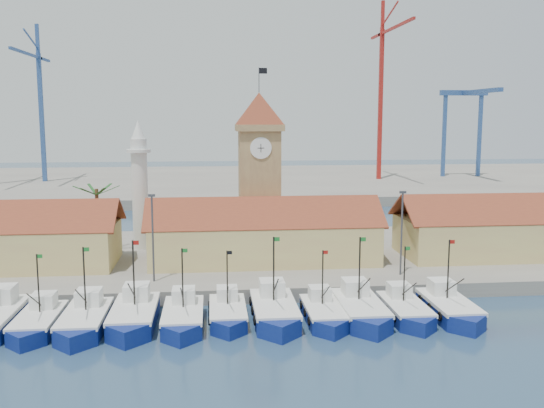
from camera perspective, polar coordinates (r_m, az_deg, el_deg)
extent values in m
plane|color=navy|center=(52.93, 1.13, -11.97)|extent=(400.00, 400.00, 0.00)
cube|color=gray|center=(75.61, -1.06, -5.16)|extent=(140.00, 32.00, 1.50)
cube|color=gray|center=(160.34, -3.60, 2.06)|extent=(240.00, 80.00, 2.00)
cube|color=silver|center=(60.17, -24.10, -7.78)|extent=(2.31, 2.42, 1.54)
cube|color=navy|center=(56.84, -21.08, -10.59)|extent=(3.31, 7.49, 1.70)
cube|color=navy|center=(53.44, -22.15, -11.86)|extent=(3.31, 3.31, 1.70)
cube|color=silver|center=(56.58, -21.13, -9.77)|extent=(3.38, 7.70, 0.33)
cube|color=silver|center=(58.08, -20.68, -8.50)|extent=(1.99, 2.08, 1.32)
cylinder|color=black|center=(56.28, -21.14, -7.05)|extent=(0.13, 0.13, 5.30)
cube|color=#197226|center=(55.64, -21.04, -4.61)|extent=(0.47, 0.02, 0.33)
cube|color=navy|center=(55.76, -17.17, -10.72)|extent=(3.59, 8.12, 1.85)
cube|color=navy|center=(52.02, -18.06, -12.16)|extent=(3.59, 3.59, 1.85)
cube|color=silver|center=(55.47, -17.21, -9.82)|extent=(3.66, 8.35, 0.36)
cube|color=silver|center=(57.13, -16.85, -8.41)|extent=(2.15, 2.26, 1.44)
cylinder|color=black|center=(55.15, -17.24, -6.82)|extent=(0.14, 0.14, 5.74)
cube|color=#197226|center=(54.48, -17.09, -4.11)|extent=(0.51, 0.02, 0.36)
cube|color=navy|center=(55.80, -12.83, -10.51)|extent=(3.76, 8.51, 1.93)
cube|color=navy|center=(51.82, -13.41, -12.02)|extent=(3.76, 3.76, 1.93)
cube|color=silver|center=(55.50, -12.86, -9.56)|extent=(3.84, 8.75, 0.38)
cube|color=silver|center=(57.27, -12.63, -8.10)|extent=(2.26, 2.36, 1.50)
cylinder|color=black|center=(55.18, -12.89, -6.42)|extent=(0.15, 0.15, 6.02)
cube|color=#A5140F|center=(54.52, -12.71, -3.57)|extent=(0.54, 0.02, 0.38)
cube|color=navy|center=(54.87, -8.36, -10.77)|extent=(3.43, 7.75, 1.76)
cube|color=navy|center=(51.23, -8.55, -12.18)|extent=(3.42, 3.42, 1.76)
cube|color=silver|center=(54.59, -8.38, -9.89)|extent=(3.49, 7.97, 0.34)
cube|color=silver|center=(56.21, -8.31, -8.52)|extent=(2.06, 2.15, 1.37)
cylinder|color=black|center=(54.28, -8.42, -6.98)|extent=(0.14, 0.14, 5.48)
cube|color=#197226|center=(53.66, -8.22, -4.36)|extent=(0.49, 0.02, 0.34)
cube|color=navy|center=(55.63, -4.18, -10.47)|extent=(3.19, 7.21, 1.64)
cube|color=navy|center=(52.23, -4.07, -11.74)|extent=(3.19, 3.19, 1.64)
cube|color=silver|center=(55.38, -4.19, -9.66)|extent=(3.25, 7.41, 0.32)
cube|color=silver|center=(56.88, -4.25, -8.41)|extent=(1.91, 2.00, 1.28)
cylinder|color=black|center=(55.08, -4.23, -6.99)|extent=(0.13, 0.13, 5.10)
cube|color=black|center=(54.51, -4.02, -4.59)|extent=(0.46, 0.02, 0.32)
cube|color=navy|center=(55.65, 0.22, -10.35)|extent=(3.79, 8.57, 1.95)
cube|color=navy|center=(51.63, 0.72, -11.86)|extent=(3.79, 3.79, 1.95)
cube|color=silver|center=(55.34, 0.22, -9.39)|extent=(3.87, 8.81, 0.38)
cube|color=silver|center=(57.13, -0.01, -7.91)|extent=(2.27, 2.38, 1.52)
cylinder|color=black|center=(55.02, 0.16, -6.21)|extent=(0.15, 0.15, 6.06)
cube|color=#197226|center=(54.41, 0.44, -3.33)|extent=(0.54, 0.02, 0.38)
cube|color=navy|center=(55.67, 4.83, -10.46)|extent=(3.20, 7.25, 1.65)
cube|color=navy|center=(52.31, 5.57, -11.72)|extent=(3.20, 3.20, 1.65)
cube|color=silver|center=(55.41, 4.84, -9.65)|extent=(3.27, 7.45, 0.32)
cube|color=silver|center=(56.89, 4.51, -8.40)|extent=(1.92, 2.01, 1.28)
cylinder|color=black|center=(55.11, 4.79, -6.97)|extent=(0.13, 0.13, 5.13)
cube|color=#A5140F|center=(54.57, 5.05, -4.55)|extent=(0.46, 0.02, 0.32)
cube|color=navy|center=(56.62, 8.28, -10.11)|extent=(3.74, 8.46, 1.92)
cube|color=navy|center=(52.75, 9.41, -11.53)|extent=(3.74, 3.74, 1.92)
cube|color=silver|center=(56.32, 8.30, -9.18)|extent=(3.81, 8.70, 0.37)
cube|color=silver|center=(58.04, 7.81, -7.76)|extent=(2.24, 2.35, 1.50)
cylinder|color=black|center=(56.00, 8.23, -6.10)|extent=(0.15, 0.15, 5.98)
cube|color=#197226|center=(55.45, 8.56, -3.31)|extent=(0.53, 0.02, 0.37)
cube|color=navy|center=(57.54, 12.38, -9.98)|extent=(3.29, 7.45, 1.69)
cube|color=navy|center=(54.21, 13.62, -11.18)|extent=(3.29, 3.29, 1.69)
cube|color=silver|center=(57.28, 12.41, -9.18)|extent=(3.36, 7.66, 0.33)
cube|color=silver|center=(58.76, 11.86, -7.95)|extent=(1.98, 2.07, 1.32)
cylinder|color=black|center=(56.99, 12.34, -6.51)|extent=(0.13, 0.13, 5.27)
cube|color=#197226|center=(56.50, 12.65, -4.10)|extent=(0.47, 0.02, 0.33)
cube|color=navy|center=(58.93, 16.29, -9.65)|extent=(3.56, 8.05, 1.83)
cube|color=navy|center=(55.42, 17.87, -10.87)|extent=(3.56, 3.56, 1.83)
cube|color=silver|center=(58.66, 16.33, -8.80)|extent=(3.63, 8.27, 0.36)
cube|color=silver|center=(60.22, 15.64, -7.52)|extent=(2.13, 2.23, 1.42)
cylinder|color=black|center=(58.36, 16.25, -5.99)|extent=(0.14, 0.14, 5.69)
cube|color=#A5140F|center=(57.87, 16.59, -3.44)|extent=(0.51, 0.02, 0.36)
cube|color=#CCC170|center=(71.06, -0.80, -3.55)|extent=(26.00, 10.00, 4.50)
cube|color=brown|center=(67.93, -0.63, -0.88)|extent=(27.04, 5.13, 3.21)
cube|color=brown|center=(72.85, -0.98, -0.26)|extent=(27.04, 5.13, 3.21)
cube|color=#CCC170|center=(80.36, 22.60, -2.81)|extent=(30.00, 10.00, 4.50)
cube|color=brown|center=(77.61, 23.62, -0.43)|extent=(31.20, 5.13, 3.21)
cube|color=brown|center=(81.95, 21.92, 0.09)|extent=(31.20, 5.13, 3.21)
cube|color=tan|center=(76.10, -1.20, 1.25)|extent=(5.00, 5.00, 15.00)
cube|color=tan|center=(75.54, -1.22, 7.20)|extent=(5.80, 5.80, 0.80)
pyramid|color=brown|center=(75.54, -1.23, 8.95)|extent=(5.80, 5.80, 4.00)
cylinder|color=white|center=(73.09, -1.06, 5.29)|extent=(2.60, 0.15, 2.60)
cube|color=black|center=(73.01, -1.05, 5.28)|extent=(0.08, 0.02, 1.00)
cube|color=black|center=(73.01, -1.05, 5.28)|extent=(0.80, 0.02, 0.08)
cylinder|color=#3F3F44|center=(75.66, -1.24, 11.60)|extent=(0.10, 0.10, 3.00)
cube|color=black|center=(75.77, -0.85, 12.43)|extent=(1.00, 0.03, 0.70)
cylinder|color=silver|center=(78.43, -12.31, 0.90)|extent=(2.00, 2.00, 14.00)
cylinder|color=silver|center=(77.93, -12.44, 4.91)|extent=(3.00, 3.00, 0.40)
cone|color=silver|center=(77.83, -12.50, 6.82)|extent=(1.80, 1.80, 2.40)
cylinder|color=brown|center=(77.64, -16.08, -1.55)|extent=(0.44, 0.44, 8.00)
cube|color=#1C521E|center=(76.87, -15.16, 1.26)|extent=(2.80, 0.35, 1.18)
cube|color=#1C521E|center=(78.17, -15.53, 1.35)|extent=(1.71, 2.60, 1.18)
cube|color=#1C521E|center=(78.42, -16.54, 1.34)|extent=(1.71, 2.60, 1.18)
cube|color=#1C521E|center=(77.37, -17.21, 1.22)|extent=(2.80, 0.35, 1.18)
cube|color=#1C521E|center=(76.06, -16.87, 1.11)|extent=(1.71, 2.60, 1.18)
cube|color=#1C521E|center=(75.80, -15.83, 1.13)|extent=(1.71, 2.60, 1.18)
cylinder|color=#3F3F44|center=(62.80, -11.15, -3.19)|extent=(0.20, 0.20, 9.00)
cube|color=#3F3F44|center=(62.09, -11.26, 0.80)|extent=(0.70, 0.25, 0.25)
cylinder|color=#3F3F44|center=(65.64, 12.10, -2.72)|extent=(0.20, 0.20, 9.00)
cube|color=#3F3F44|center=(64.96, 12.21, 1.09)|extent=(0.70, 0.25, 0.25)
cube|color=#2D4F8B|center=(162.76, -20.86, 7.56)|extent=(1.00, 1.00, 31.58)
cube|color=#2D4F8B|center=(154.18, -22.09, 12.99)|extent=(0.60, 23.95, 0.60)
cube|color=#2D4F8B|center=(168.20, -20.68, 12.62)|extent=(0.60, 10.00, 0.60)
cube|color=#2D4F8B|center=(163.84, -21.22, 14.31)|extent=(0.80, 0.80, 7.00)
cube|color=#A21E19|center=(160.39, 10.17, 9.12)|extent=(1.00, 1.00, 38.08)
cube|color=#A21E19|center=(151.37, 11.52, 16.00)|extent=(0.60, 27.18, 0.60)
cube|color=#A21E19|center=(166.48, 9.84, 15.33)|extent=(0.60, 10.00, 0.60)
cube|color=#A21E19|center=(162.34, 10.38, 17.10)|extent=(0.80, 0.80, 7.00)
cube|color=#2D4F8B|center=(171.38, 15.89, 6.19)|extent=(0.90, 0.90, 22.00)
cube|color=#2D4F8B|center=(175.31, 18.95, 6.10)|extent=(0.90, 0.90, 22.00)
cube|color=#2D4F8B|center=(173.31, 17.60, 9.94)|extent=(13.00, 1.40, 1.40)
cube|color=#2D4F8B|center=(164.17, 19.00, 9.99)|extent=(1.40, 22.00, 1.00)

